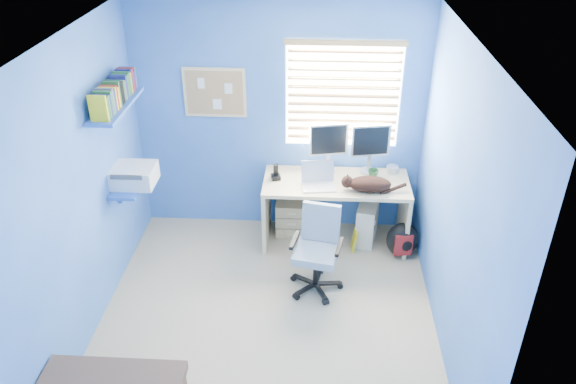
# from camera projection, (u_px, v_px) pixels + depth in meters

# --- Properties ---
(floor) EXTENTS (3.00, 3.20, 0.00)m
(floor) POSITION_uv_depth(u_px,v_px,m) (267.00, 318.00, 5.08)
(floor) COLOR tan
(floor) RESTS_ON ground
(ceiling) EXTENTS (3.00, 3.20, 0.00)m
(ceiling) POSITION_uv_depth(u_px,v_px,m) (260.00, 43.00, 3.82)
(ceiling) COLOR white
(ceiling) RESTS_ON wall_back
(wall_back) EXTENTS (3.00, 0.01, 2.50)m
(wall_back) POSITION_uv_depth(u_px,v_px,m) (279.00, 121.00, 5.83)
(wall_back) COLOR #2F62B1
(wall_back) RESTS_ON ground
(wall_front) EXTENTS (3.00, 0.01, 2.50)m
(wall_front) POSITION_uv_depth(u_px,v_px,m) (237.00, 351.00, 3.07)
(wall_front) COLOR #2F62B1
(wall_front) RESTS_ON ground
(wall_left) EXTENTS (0.01, 3.20, 2.50)m
(wall_left) POSITION_uv_depth(u_px,v_px,m) (79.00, 194.00, 4.52)
(wall_left) COLOR #2F62B1
(wall_left) RESTS_ON ground
(wall_right) EXTENTS (0.01, 3.20, 2.50)m
(wall_right) POSITION_uv_depth(u_px,v_px,m) (456.00, 206.00, 4.37)
(wall_right) COLOR #2F62B1
(wall_right) RESTS_ON ground
(desk) EXTENTS (1.50, 0.65, 0.74)m
(desk) POSITION_uv_depth(u_px,v_px,m) (335.00, 212.00, 5.94)
(desk) COLOR beige
(desk) RESTS_ON floor
(laptop) EXTENTS (0.36, 0.30, 0.22)m
(laptop) POSITION_uv_depth(u_px,v_px,m) (319.00, 177.00, 5.60)
(laptop) COLOR silver
(laptop) RESTS_ON desk
(monitor_left) EXTENTS (0.42, 0.20, 0.54)m
(monitor_left) POSITION_uv_depth(u_px,v_px,m) (328.00, 148.00, 5.82)
(monitor_left) COLOR silver
(monitor_left) RESTS_ON desk
(monitor_right) EXTENTS (0.42, 0.19, 0.54)m
(monitor_right) POSITION_uv_depth(u_px,v_px,m) (370.00, 149.00, 5.80)
(monitor_right) COLOR silver
(monitor_right) RESTS_ON desk
(phone) EXTENTS (0.11, 0.13, 0.17)m
(phone) POSITION_uv_depth(u_px,v_px,m) (276.00, 171.00, 5.76)
(phone) COLOR black
(phone) RESTS_ON desk
(mug) EXTENTS (0.10, 0.09, 0.10)m
(mug) POSITION_uv_depth(u_px,v_px,m) (373.00, 174.00, 5.78)
(mug) COLOR #255B2E
(mug) RESTS_ON desk
(cd_spindle) EXTENTS (0.13, 0.13, 0.07)m
(cd_spindle) POSITION_uv_depth(u_px,v_px,m) (392.00, 169.00, 5.91)
(cd_spindle) COLOR silver
(cd_spindle) RESTS_ON desk
(cat) EXTENTS (0.44, 0.25, 0.15)m
(cat) POSITION_uv_depth(u_px,v_px,m) (370.00, 184.00, 5.55)
(cat) COLOR black
(cat) RESTS_ON desk
(tower_pc) EXTENTS (0.28, 0.47, 0.45)m
(tower_pc) POSITION_uv_depth(u_px,v_px,m) (367.00, 221.00, 6.05)
(tower_pc) COLOR beige
(tower_pc) RESTS_ON floor
(drawer_boxes) EXTENTS (0.35, 0.28, 0.41)m
(drawer_boxes) POSITION_uv_depth(u_px,v_px,m) (292.00, 217.00, 6.16)
(drawer_boxes) COLOR tan
(drawer_boxes) RESTS_ON floor
(yellow_book) EXTENTS (0.03, 0.17, 0.24)m
(yellow_book) POSITION_uv_depth(u_px,v_px,m) (354.00, 239.00, 5.93)
(yellow_book) COLOR yellow
(yellow_book) RESTS_ON floor
(backpack) EXTENTS (0.37, 0.30, 0.39)m
(backpack) POSITION_uv_depth(u_px,v_px,m) (402.00, 240.00, 5.80)
(backpack) COLOR black
(backpack) RESTS_ON floor
(office_chair) EXTENTS (0.57, 0.57, 0.84)m
(office_chair) POSITION_uv_depth(u_px,v_px,m) (317.00, 260.00, 5.31)
(office_chair) COLOR black
(office_chair) RESTS_ON floor
(window_blinds) EXTENTS (1.15, 0.05, 1.10)m
(window_blinds) POSITION_uv_depth(u_px,v_px,m) (343.00, 96.00, 5.61)
(window_blinds) COLOR white
(window_blinds) RESTS_ON ground
(corkboard) EXTENTS (0.64, 0.02, 0.52)m
(corkboard) POSITION_uv_depth(u_px,v_px,m) (215.00, 93.00, 5.69)
(corkboard) COLOR beige
(corkboard) RESTS_ON ground
(wall_shelves) EXTENTS (0.42, 0.90, 1.05)m
(wall_shelves) POSITION_uv_depth(u_px,v_px,m) (123.00, 135.00, 5.07)
(wall_shelves) COLOR blue
(wall_shelves) RESTS_ON ground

